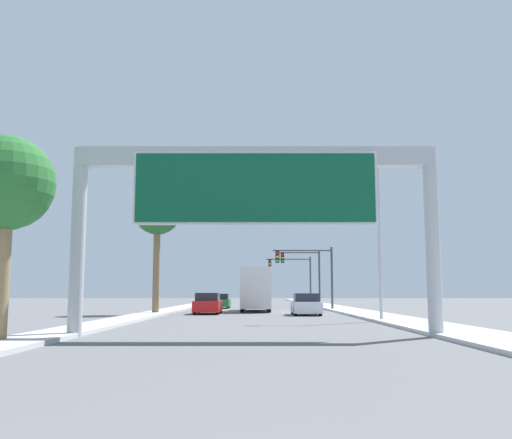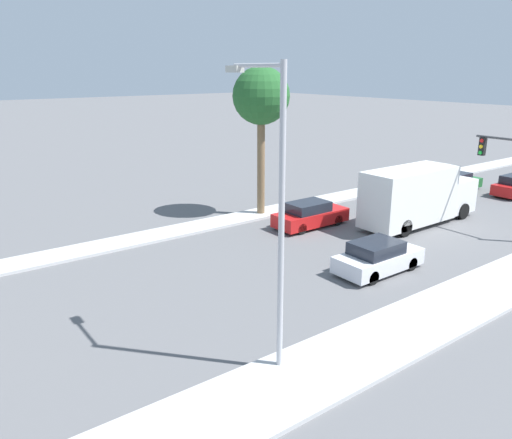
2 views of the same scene
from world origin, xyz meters
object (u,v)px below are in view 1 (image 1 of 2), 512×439
Objects in this scene: car_near_left at (307,305)px; palm_tree_foreground at (7,186)px; car_near_center at (221,301)px; traffic_light_far_intersection at (296,272)px; sign_gantry at (256,190)px; traffic_light_near_intersection at (312,266)px; traffic_light_mid_block at (307,268)px; car_far_right at (208,304)px; palm_tree_background at (158,213)px; street_lamp_right at (374,222)px; car_mid_center at (256,301)px; truck_box_primary at (256,290)px.

palm_tree_foreground reaches higher than car_near_left.
traffic_light_far_intersection is (8.40, 13.42, 3.42)m from car_near_center.
sign_gantry is 30.55m from traffic_light_near_intersection.
traffic_light_far_intersection is at bearing 87.38° from car_near_left.
car_near_center is 10.10m from traffic_light_mid_block.
traffic_light_mid_block is at bearing 72.82° from palm_tree_foreground.
palm_tree_background reaches higher than car_far_right.
street_lamp_right is at bearing -87.71° from traffic_light_mid_block.
palm_tree_background is (-12.09, -29.35, 3.24)m from traffic_light_far_intersection.
traffic_light_far_intersection is 0.64× the size of palm_tree_background.
sign_gantry is at bearing -95.59° from traffic_light_far_intersection.
truck_box_primary is (0.00, -12.12, 1.06)m from car_mid_center.
truck_box_primary is at bearing 41.05° from palm_tree_background.
palm_tree_foreground is (-12.82, -32.87, 1.06)m from traffic_light_near_intersection.
car_near_center is 0.78× the size of traffic_light_far_intersection.
sign_gantry is 20.29m from car_near_left.
traffic_light_mid_block is at bearing 92.29° from street_lamp_right.
car_far_right is (-7.00, 2.20, 0.01)m from car_near_left.
palm_tree_background reaches higher than traffic_light_far_intersection.
sign_gantry is at bearing 19.23° from palm_tree_foreground.
palm_tree_foreground reaches higher than car_mid_center.
traffic_light_mid_block is 44.88m from palm_tree_foreground.
palm_tree_background is at bearing 144.14° from street_lamp_right.
traffic_light_far_intersection is at bearing 65.91° from car_mid_center.
traffic_light_near_intersection is 20.00m from traffic_light_far_intersection.
traffic_light_mid_block is (0.44, 10.00, 0.25)m from traffic_light_near_intersection.
traffic_light_near_intersection is 10.01m from traffic_light_mid_block.
truck_box_primary is 0.93× the size of street_lamp_right.
street_lamp_right is at bearing -35.86° from palm_tree_background.
car_near_center is 0.83× the size of traffic_light_near_intersection.
car_near_center is at bearing -122.05° from traffic_light_far_intersection.
street_lamp_right is (1.61, -19.26, 1.60)m from traffic_light_near_intersection.
traffic_light_mid_block is (8.87, 3.42, 3.42)m from car_near_center.
traffic_light_near_intersection is (8.42, -6.58, 3.17)m from car_near_center.
traffic_light_near_intersection is at bearing 68.70° from palm_tree_foreground.
traffic_light_near_intersection is at bearing 45.16° from car_far_right.
street_lamp_right is (6.54, -16.18, 3.67)m from truck_box_primary.
car_mid_center is 20.81m from palm_tree_background.
traffic_light_mid_block is at bearing 10.25° from car_mid_center.
car_near_left is at bearing -67.91° from car_near_center.
car_near_left is 0.79× the size of traffic_light_near_intersection.
traffic_light_near_intersection is at bearing -61.40° from car_mid_center.
car_mid_center is 0.65× the size of palm_tree_foreground.
traffic_light_near_intersection is at bearing 37.66° from palm_tree_background.
traffic_light_mid_block is 23.29m from palm_tree_background.
street_lamp_right is (14.43, 13.61, 0.54)m from palm_tree_foreground.
car_far_right is 7.62m from palm_tree_background.
car_mid_center is 0.72× the size of traffic_light_far_intersection.
car_near_center is 11.15m from traffic_light_near_intersection.
traffic_light_near_intersection is at bearing 82.40° from car_near_left.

